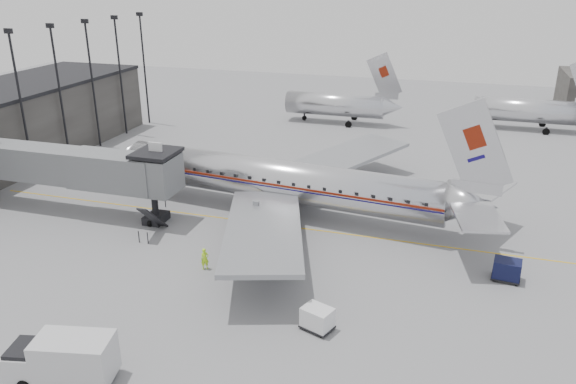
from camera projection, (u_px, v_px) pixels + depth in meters
name	position (u px, v px, depth m)	size (l,w,h in m)	color
ground	(241.00, 255.00, 43.23)	(160.00, 160.00, 0.00)	slate
apron_line	(299.00, 228.00, 47.75)	(0.15, 60.00, 0.01)	gold
jet_bridge	(79.00, 168.00, 49.49)	(21.00, 6.20, 7.10)	#5D5F62
floodlight_masts	(41.00, 93.00, 59.20)	(0.90, 42.25, 15.25)	black
distant_aircraft_near	(336.00, 104.00, 80.09)	(16.39, 3.20, 10.26)	silver
distant_aircraft_mid	(529.00, 110.00, 76.58)	(16.39, 3.20, 10.26)	silver
airliner	(284.00, 181.00, 49.87)	(37.49, 34.58, 11.87)	silver
service_van	(62.00, 358.00, 29.49)	(5.99, 3.30, 2.67)	#BBBBBE
baggage_cart_navy	(507.00, 270.00, 39.46)	(2.09, 1.69, 1.52)	black
baggage_cart_white	(317.00, 318.00, 34.00)	(2.24, 1.98, 1.46)	silver
ramp_worker	(205.00, 259.00, 40.93)	(0.59, 0.39, 1.62)	#B7F91D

